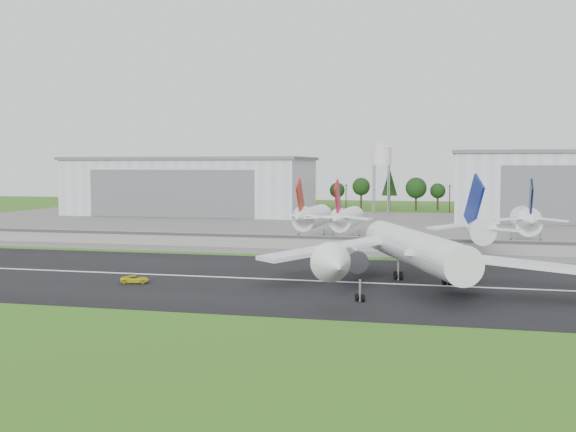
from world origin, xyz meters
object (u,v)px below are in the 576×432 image
(parked_jet_red_a, at_px, (310,217))
(parked_jet_navy, at_px, (526,220))
(ground_vehicle, at_px, (135,279))
(parked_jet_red_b, at_px, (345,218))
(main_airliner, at_px, (413,256))

(parked_jet_red_a, distance_m, parked_jet_navy, 54.65)
(parked_jet_red_a, relative_size, parked_jet_navy, 1.00)
(ground_vehicle, bearing_deg, parked_jet_red_b, -36.96)
(ground_vehicle, xyz_separation_m, parked_jet_red_b, (23.03, 76.14, 5.26))
(ground_vehicle, distance_m, parked_jet_red_b, 79.72)
(ground_vehicle, bearing_deg, parked_jet_navy, -61.97)
(main_airliner, height_order, ground_vehicle, main_airliner)
(main_airliner, distance_m, ground_vehicle, 46.65)
(main_airliner, height_order, parked_jet_navy, main_airliner)
(ground_vehicle, relative_size, parked_jet_red_b, 0.15)
(main_airliner, distance_m, parked_jet_navy, 70.74)
(ground_vehicle, relative_size, parked_jet_red_a, 0.15)
(ground_vehicle, xyz_separation_m, parked_jet_red_a, (13.56, 76.17, 5.44))
(ground_vehicle, xyz_separation_m, parked_jet_navy, (68.21, 76.20, 5.59))
(main_airliner, xyz_separation_m, parked_jet_red_b, (-22.51, 66.94, 1.12))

